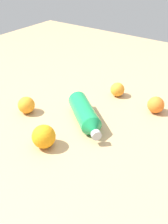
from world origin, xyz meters
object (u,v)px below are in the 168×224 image
(water_bottle, at_px, (86,115))
(orange_2, at_px, (44,137))
(orange_1, at_px, (26,105))
(orange_3, at_px, (117,89))
(orange_0, at_px, (156,105))

(water_bottle, xyz_separation_m, orange_2, (0.04, 0.20, 0.00))
(water_bottle, bearing_deg, orange_1, -124.45)
(water_bottle, distance_m, orange_3, 0.28)
(orange_2, bearing_deg, orange_0, -116.98)
(orange_1, bearing_deg, orange_0, -144.06)
(water_bottle, distance_m, orange_1, 0.26)
(orange_0, distance_m, orange_3, 0.21)
(orange_0, bearing_deg, orange_2, 63.02)
(orange_1, relative_size, orange_3, 1.09)
(orange_3, bearing_deg, orange_2, 87.31)
(orange_2, distance_m, orange_3, 0.48)
(orange_2, bearing_deg, water_bottle, -100.17)
(orange_1, bearing_deg, water_bottle, -162.96)
(orange_0, bearing_deg, orange_3, -9.27)
(water_bottle, height_order, orange_1, water_bottle)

